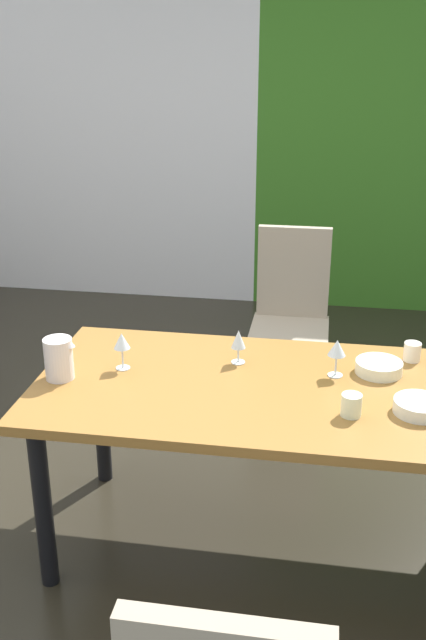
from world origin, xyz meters
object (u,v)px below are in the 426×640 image
chair_head_far (291,311)px  pitcher_near_shelf (59,358)px  cup_left (351,405)px  wine_glass_west (238,340)px  serving_bowl_east (419,407)px  cup_near_window (412,352)px  wine_glass_front (122,342)px  dining_table (280,405)px  wine_glass_corner (337,349)px  serving_bowl_north (379,367)px

chair_head_far → pitcher_near_shelf: 1.69m
cup_left → wine_glass_west: bearing=140.5°
serving_bowl_east → cup_left: size_ratio=2.22×
wine_glass_west → cup_near_window: size_ratio=1.84×
cup_left → wine_glass_front: bearing=165.1°
chair_head_far → serving_bowl_east: chair_head_far is taller
dining_table → wine_glass_corner: size_ratio=12.49×
cup_near_window → cup_left: size_ratio=0.95×
wine_glass_corner → cup_left: size_ratio=1.86×
wine_glass_front → wine_glass_corner: 0.86m
wine_glass_west → cup_near_window: wine_glass_west is taller
dining_table → cup_near_window: 0.63m
dining_table → serving_bowl_east: 0.53m
wine_glass_front → serving_bowl_north: size_ratio=0.82×
wine_glass_west → wine_glass_corner: bearing=-8.3°
chair_head_far → wine_glass_front: 1.49m
cup_left → cup_near_window: bearing=63.3°
chair_head_far → serving_bowl_east: bearing=109.9°
wine_glass_front → pitcher_near_shelf: 0.26m
serving_bowl_east → cup_left: 0.25m
wine_glass_west → cup_near_window: bearing=11.1°
cup_near_window → pitcher_near_shelf: (-1.39, -0.40, 0.05)m
serving_bowl_east → cup_left: bearing=-166.1°
dining_table → serving_bowl_north: bearing=26.1°
wine_glass_west → wine_glass_corner: 0.40m
serving_bowl_east → wine_glass_front: bearing=171.0°
chair_head_far → wine_glass_west: chair_head_far is taller
dining_table → pitcher_near_shelf: 0.89m
dining_table → wine_glass_west: 0.33m
pitcher_near_shelf → wine_glass_front: bearing=29.6°
serving_bowl_east → cup_left: (-0.24, -0.06, 0.02)m
wine_glass_front → cup_near_window: bearing=13.0°
dining_table → wine_glass_front: size_ratio=12.42×
wine_glass_west → dining_table: bearing=-44.5°
wine_glass_front → serving_bowl_north: bearing=7.0°
chair_head_far → cup_left: bearing=100.9°
dining_table → wine_glass_corner: 0.32m
dining_table → wine_glass_west: bearing=135.5°
dining_table → wine_glass_front: wine_glass_front is taller
dining_table → wine_glass_corner: wine_glass_corner is taller
dining_table → pitcher_near_shelf: pitcher_near_shelf is taller
serving_bowl_north → cup_left: (-0.12, -0.37, 0.02)m
cup_near_window → cup_left: 0.58m
dining_table → cup_left: size_ratio=23.21×
cup_left → serving_bowl_north: bearing=72.6°
chair_head_far → cup_near_window: chair_head_far is taller
wine_glass_west → serving_bowl_east: size_ratio=0.79×
wine_glass_west → cup_left: wine_glass_west is taller
serving_bowl_north → pitcher_near_shelf: pitcher_near_shelf is taller
serving_bowl_north → dining_table: bearing=-153.9°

